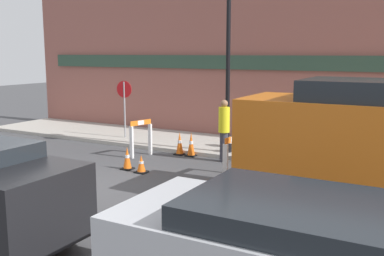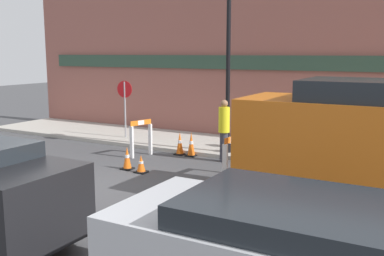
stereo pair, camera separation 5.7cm
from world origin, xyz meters
The scene contains 14 objects.
ground_plane centered at (0.00, 0.00, 0.00)m, with size 60.00×60.00×0.00m, color #424244.
sidewalk_slab centered at (0.00, 6.03, 0.06)m, with size 18.00×3.06×0.12m.
storefront_facade centered at (0.00, 7.64, 2.75)m, with size 18.00×0.22×5.50m.
streetlamp_post centered at (1.41, 4.98, 3.44)m, with size 0.44×0.44×5.16m.
stop_sign centered at (-2.82, 5.40, 1.49)m, with size 0.60×0.08×2.04m.
barricade_0 centered at (2.54, 2.84, 0.56)m, with size 0.24×0.72×1.06m.
barricade_1 centered at (-0.87, 3.64, 0.59)m, with size 0.35×0.78×1.12m.
traffic_cone_0 centered at (0.06, 4.40, 0.35)m, with size 0.30×0.30×0.72m.
traffic_cone_1 centered at (-0.28, 2.17, 0.30)m, with size 0.30×0.30×0.63m.
traffic_cone_2 centered at (0.47, 4.40, 0.36)m, with size 0.30×0.30×0.75m.
traffic_cone_3 centered at (0.26, 2.07, 0.23)m, with size 0.30×0.30×0.48m.
person_worker centered at (1.64, 4.25, 0.98)m, with size 0.46×0.46×1.81m.
person_pedestrian centered at (2.78, 5.82, 1.08)m, with size 0.48×0.48×1.79m.
work_van centered at (6.10, 1.73, 1.42)m, with size 5.33×2.12×2.63m.
Camera 1 is at (7.03, -7.36, 3.14)m, focal length 42.00 mm.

